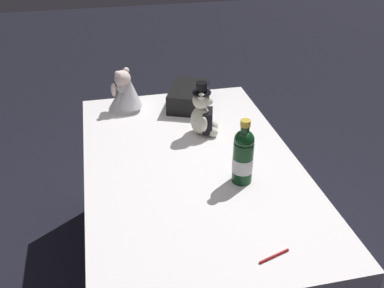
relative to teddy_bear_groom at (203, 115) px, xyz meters
name	(u,v)px	position (x,y,z in m)	size (l,w,h in m)	color
ground_plane	(192,280)	(0.26, -0.11, -0.85)	(12.00, 12.00, 0.00)	black
reception_table	(192,227)	(0.26, -0.11, -0.48)	(1.52, 0.95, 0.75)	white
teddy_bear_groom	(203,115)	(0.00, 0.00, 0.00)	(0.15, 0.14, 0.27)	silver
teddy_bear_bride	(126,93)	(-0.35, -0.35, -0.01)	(0.23, 0.22, 0.23)	white
champagne_bottle	(243,156)	(0.43, 0.06, 0.02)	(0.09, 0.09, 0.29)	#0F3818
signing_pen	(275,255)	(0.87, 0.04, -0.10)	(0.05, 0.12, 0.01)	maroon
gift_case_black	(189,96)	(-0.33, 0.00, -0.05)	(0.35, 0.29, 0.11)	black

